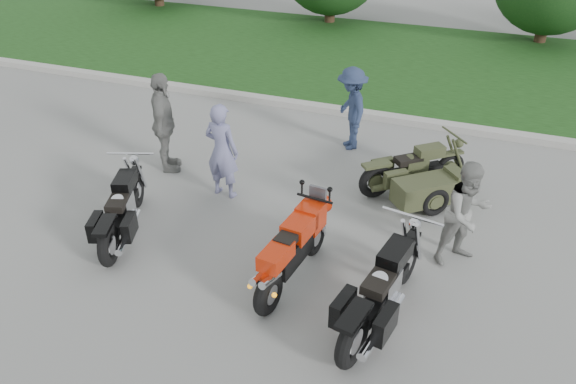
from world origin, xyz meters
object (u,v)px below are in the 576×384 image
(cruiser_left, at_px, (121,212))
(person_grey, at_px, (467,214))
(person_back, at_px, (164,123))
(person_denim, at_px, (351,109))
(person_stripe, at_px, (222,151))
(cruiser_sidecar, at_px, (421,182))
(sportbike_red, at_px, (292,250))
(cruiser_right, at_px, (380,294))

(cruiser_left, xyz_separation_m, person_grey, (5.11, 1.28, 0.37))
(cruiser_left, relative_size, person_back, 1.13)
(person_denim, xyz_separation_m, person_back, (-3.03, -2.18, 0.11))
(person_back, bearing_deg, cruiser_left, 167.36)
(person_stripe, distance_m, person_denim, 3.09)
(cruiser_sidecar, bearing_deg, person_denim, -173.93)
(sportbike_red, relative_size, person_stripe, 1.18)
(sportbike_red, xyz_separation_m, person_back, (-3.42, 2.32, 0.39))
(cruiser_left, bearing_deg, cruiser_right, -26.03)
(person_grey, relative_size, person_denim, 0.95)
(person_stripe, distance_m, person_grey, 4.20)
(person_stripe, distance_m, person_back, 1.51)
(person_stripe, xyz_separation_m, person_back, (-1.43, 0.47, 0.09))
(cruiser_right, relative_size, person_stripe, 1.41)
(person_stripe, relative_size, person_grey, 1.07)
(sportbike_red, bearing_deg, cruiser_right, -8.49)
(person_stripe, height_order, person_grey, person_stripe)
(person_grey, bearing_deg, person_stripe, 129.70)
(cruiser_right, height_order, person_back, person_back)
(cruiser_right, distance_m, cruiser_sidecar, 3.24)
(sportbike_red, relative_size, cruiser_left, 0.94)
(sportbike_red, distance_m, person_grey, 2.61)
(person_back, bearing_deg, cruiser_right, -144.99)
(sportbike_red, bearing_deg, cruiser_sidecar, 71.97)
(cruiser_right, height_order, person_grey, person_grey)
(cruiser_sidecar, height_order, person_back, person_back)
(cruiser_right, height_order, person_denim, person_denim)
(sportbike_red, relative_size, cruiser_right, 0.84)
(person_back, bearing_deg, sportbike_red, -149.68)
(sportbike_red, relative_size, cruiser_sidecar, 1.10)
(cruiser_left, height_order, person_denim, person_denim)
(sportbike_red, height_order, person_back, person_back)
(cruiser_left, bearing_deg, person_stripe, 42.23)
(person_denim, distance_m, person_back, 3.73)
(person_stripe, relative_size, person_back, 0.90)
(sportbike_red, distance_m, person_back, 4.15)
(person_grey, distance_m, person_back, 5.68)
(sportbike_red, xyz_separation_m, cruiser_left, (-2.92, 0.13, -0.13))
(cruiser_sidecar, height_order, person_grey, person_grey)
(cruiser_sidecar, bearing_deg, sportbike_red, -65.35)
(cruiser_right, xyz_separation_m, person_grey, (0.85, 1.77, 0.33))
(person_stripe, bearing_deg, sportbike_red, 143.25)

